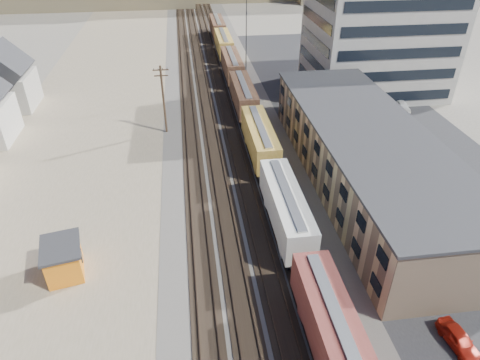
{
  "coord_description": "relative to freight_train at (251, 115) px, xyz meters",
  "views": [
    {
      "loc": [
        -5.41,
        -16.03,
        28.39
      ],
      "look_at": [
        -0.13,
        22.91,
        3.0
      ],
      "focal_mm": 32.0,
      "sensor_mm": 36.0,
      "label": 1
    }
  ],
  "objects": [
    {
      "name": "parked_car_far",
      "position": [
        25.76,
        4.58,
        -2.08
      ],
      "size": [
        1.93,
        4.31,
        1.44
      ],
      "primitive_type": "imported",
      "rotation": [
        0.0,
        0.0,
        -0.06
      ],
      "color": "silver",
      "rests_on": "ground"
    },
    {
      "name": "dirt_yard",
      "position": [
        -23.8,
        -0.35,
        -2.78
      ],
      "size": [
        24.0,
        180.0,
        0.03
      ],
      "primitive_type": "cube",
      "color": "#7D6F56",
      "rests_on": "ground"
    },
    {
      "name": "office_tower",
      "position": [
        24.15,
        14.6,
        6.47
      ],
      "size": [
        22.6,
        18.6,
        18.45
      ],
      "color": "#9E998E",
      "rests_on": "ground"
    },
    {
      "name": "rail_tracks",
      "position": [
        -4.35,
        9.65,
        -2.68
      ],
      "size": [
        11.4,
        200.0,
        0.24
      ],
      "color": "black",
      "rests_on": "ground"
    },
    {
      "name": "radio_mast",
      "position": [
        2.2,
        19.65,
        6.33
      ],
      "size": [
        1.2,
        0.16,
        18.0
      ],
      "color": "black",
      "rests_on": "ground"
    },
    {
      "name": "warehouse",
      "position": [
        11.18,
        -15.35,
        0.86
      ],
      "size": [
        12.4,
        40.4,
        7.25
      ],
      "color": "tan",
      "rests_on": "ground"
    },
    {
      "name": "parked_car_red",
      "position": [
        10.0,
        -38.18,
        -2.12
      ],
      "size": [
        2.02,
        4.12,
        1.35
      ],
      "primitive_type": "imported",
      "rotation": [
        0.0,
        0.0,
        0.11
      ],
      "color": "#9A1A0E",
      "rests_on": "ground"
    },
    {
      "name": "ballast_bed",
      "position": [
        -3.8,
        9.65,
        -2.76
      ],
      "size": [
        18.0,
        200.0,
        0.06
      ],
      "primitive_type": "cube",
      "color": "#4C4742",
      "rests_on": "ground"
    },
    {
      "name": "asphalt_lot",
      "position": [
        18.2,
        -5.35,
        -2.77
      ],
      "size": [
        26.0,
        120.0,
        0.04
      ],
      "primitive_type": "cube",
      "color": "#232326",
      "rests_on": "ground"
    },
    {
      "name": "parked_car_white",
      "position": [
        14.07,
        -31.54,
        -2.09
      ],
      "size": [
        2.96,
        4.54,
        1.41
      ],
      "primitive_type": "imported",
      "rotation": [
        0.0,
        0.0,
        -0.37
      ],
      "color": "silver",
      "rests_on": "ground"
    },
    {
      "name": "freight_train",
      "position": [
        0.0,
        0.0,
        0.0
      ],
      "size": [
        3.0,
        119.74,
        4.46
      ],
      "color": "black",
      "rests_on": "ground"
    },
    {
      "name": "maintenance_shed",
      "position": [
        -21.12,
        -26.19,
        -1.15
      ],
      "size": [
        4.23,
        4.99,
        3.21
      ],
      "color": "orange",
      "rests_on": "ground"
    },
    {
      "name": "parked_car_blue",
      "position": [
        21.84,
        -3.93,
        -1.94
      ],
      "size": [
        4.94,
        6.78,
        1.71
      ],
      "primitive_type": "imported",
      "rotation": [
        0.0,
        0.0,
        0.38
      ],
      "color": "#171853",
      "rests_on": "ground"
    },
    {
      "name": "utility_pole_north",
      "position": [
        -12.3,
        1.65,
        2.5
      ],
      "size": [
        2.2,
        0.32,
        10.0
      ],
      "color": "#382619",
      "rests_on": "ground"
    }
  ]
}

